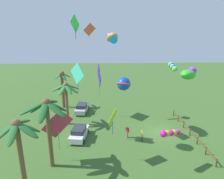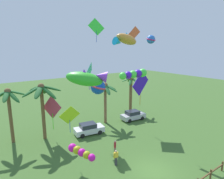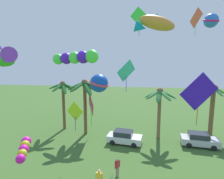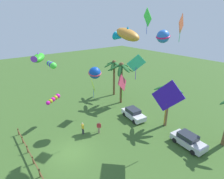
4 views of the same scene
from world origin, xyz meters
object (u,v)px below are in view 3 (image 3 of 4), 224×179
(parked_car_1, at_px, (124,137))
(kite_tube_9, at_px, (77,58))
(kite_diamond_5, at_px, (126,71))
(kite_fish_11, at_px, (155,23))
(kite_diamond_0, at_px, (199,92))
(kite_diamond_6, at_px, (75,112))
(kite_ball_2, at_px, (211,21))
(palm_tree_2, at_px, (85,91))
(palm_tree_0, at_px, (160,99))
(kite_diamond_7, at_px, (91,105))
(kite_diamond_3, at_px, (196,18))
(spectator_1, at_px, (117,167))
(palm_tree_3, at_px, (213,100))
(kite_fish_4, at_px, (2,57))
(kite_ball_1, at_px, (99,83))
(palm_tree_1, at_px, (63,92))
(parked_car_0, at_px, (199,140))
(kite_tube_8, at_px, (24,148))
(kite_diamond_10, at_px, (139,17))

(parked_car_1, height_order, kite_tube_9, kite_tube_9)
(kite_diamond_5, relative_size, kite_fish_11, 1.02)
(kite_diamond_0, relative_size, kite_diamond_6, 1.70)
(kite_diamond_0, xyz_separation_m, kite_ball_2, (-0.04, -1.62, 5.81))
(palm_tree_2, bearing_deg, kite_diamond_6, -81.51)
(palm_tree_0, relative_size, kite_diamond_7, 1.40)
(kite_diamond_3, xyz_separation_m, kite_diamond_7, (-10.80, 2.71, -9.14))
(spectator_1, distance_m, kite_ball_2, 13.57)
(kite_diamond_3, distance_m, kite_fish_11, 5.08)
(parked_car_1, distance_m, kite_ball_2, 14.03)
(palm_tree_3, relative_size, kite_diamond_0, 1.34)
(palm_tree_0, xyz_separation_m, kite_diamond_7, (-8.28, -0.61, -0.81))
(palm_tree_3, xyz_separation_m, parked_car_1, (-10.77, -4.05, -3.80))
(kite_fish_4, height_order, kite_fish_11, kite_fish_11)
(spectator_1, xyz_separation_m, kite_fish_11, (2.69, 1.79, 11.39))
(palm_tree_0, xyz_separation_m, kite_ball_2, (2.77, -6.16, 7.46))
(kite_ball_1, distance_m, kite_ball_2, 9.85)
(palm_tree_1, height_order, kite_ball_2, kite_ball_2)
(spectator_1, distance_m, kite_tube_9, 9.78)
(spectator_1, xyz_separation_m, kite_diamond_5, (0.25, 5.92, 7.46))
(palm_tree_1, xyz_separation_m, kite_ball_2, (15.48, -7.39, 7.14))
(kite_diamond_3, relative_size, kite_diamond_5, 0.72)
(palm_tree_3, relative_size, spectator_1, 4.11)
(parked_car_1, bearing_deg, palm_tree_2, 158.11)
(kite_diamond_3, xyz_separation_m, kite_diamond_6, (-10.83, -2.78, -8.51))
(palm_tree_2, distance_m, parked_car_0, 14.42)
(kite_tube_8, bearing_deg, kite_ball_2, 22.89)
(kite_fish_4, distance_m, kite_tube_9, 4.05)
(kite_fish_11, bearing_deg, parked_car_0, 40.03)
(kite_diamond_3, xyz_separation_m, kite_diamond_5, (-6.39, 1.12, -4.93))
(kite_ball_2, distance_m, kite_tube_9, 11.05)
(parked_car_0, relative_size, kite_diamond_10, 1.41)
(palm_tree_0, xyz_separation_m, spectator_1, (-4.14, -8.12, -4.05))
(palm_tree_0, height_order, palm_tree_3, palm_tree_3)
(kite_fish_11, bearing_deg, palm_tree_3, 45.42)
(kite_diamond_3, relative_size, kite_fish_4, 0.90)
(kite_diamond_6, height_order, kite_fish_11, kite_fish_11)
(kite_diamond_3, height_order, kite_diamond_5, kite_diamond_3)
(palm_tree_3, xyz_separation_m, kite_diamond_3, (-4.22, -5.29, 8.64))
(palm_tree_2, distance_m, kite_diamond_10, 10.71)
(parked_car_0, bearing_deg, palm_tree_2, 173.46)
(palm_tree_1, xyz_separation_m, palm_tree_2, (3.47, -1.23, 0.44))
(parked_car_1, height_order, kite_ball_2, kite_ball_2)
(palm_tree_3, bearing_deg, spectator_1, -137.13)
(palm_tree_0, xyz_separation_m, kite_ball_1, (-5.73, -7.41, 2.66))
(palm_tree_0, relative_size, kite_fish_11, 1.84)
(spectator_1, xyz_separation_m, kite_diamond_0, (6.95, 3.58, 5.70))
(kite_diamond_3, relative_size, kite_tube_9, 1.04)
(palm_tree_2, bearing_deg, kite_tube_9, -74.27)
(palm_tree_1, height_order, kite_diamond_0, kite_diamond_0)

